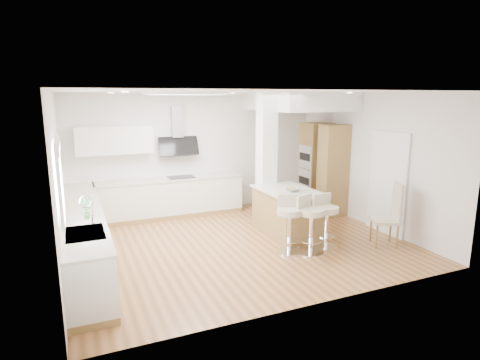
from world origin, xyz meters
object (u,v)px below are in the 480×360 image
bar_stool_a (289,221)px  bar_stool_c (326,218)px  peninsula (288,211)px  bar_stool_b (310,221)px  dining_chair (391,213)px

bar_stool_a → bar_stool_c: bar_stool_a is taller
bar_stool_a → bar_stool_c: (0.74, -0.05, -0.03)m
peninsula → bar_stool_b: (-0.17, -1.08, 0.13)m
bar_stool_a → dining_chair: (1.88, -0.45, 0.06)m
bar_stool_b → dining_chair: (1.56, -0.27, 0.05)m
peninsula → bar_stool_b: size_ratio=1.46×
bar_stool_c → bar_stool_b: bearing=-166.2°
bar_stool_a → bar_stool_c: bearing=19.5°
bar_stool_a → bar_stool_b: (0.32, -0.18, 0.00)m
peninsula → bar_stool_b: bearing=-100.5°
bar_stool_b → peninsula: bearing=57.8°
bar_stool_a → bar_stool_b: bar_stool_b is taller
bar_stool_b → dining_chair: 1.58m
bar_stool_a → dining_chair: bearing=9.5°
bar_stool_a → dining_chair: dining_chair is taller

